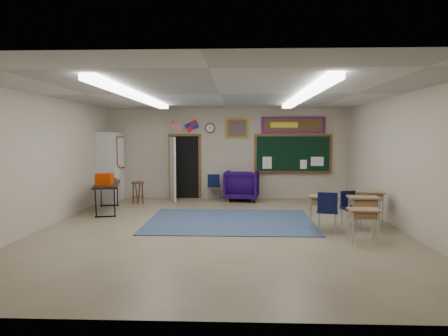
{
  "coord_description": "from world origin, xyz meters",
  "views": [
    {
      "loc": [
        0.42,
        -8.81,
        2.07
      ],
      "look_at": [
        0.03,
        1.5,
        1.25
      ],
      "focal_mm": 32.0,
      "sensor_mm": 36.0,
      "label": 1
    }
  ],
  "objects_px": {
    "student_desk_front_right": "(369,206)",
    "wooden_stool": "(138,193)",
    "wingback_armchair": "(242,185)",
    "folding_table": "(107,196)",
    "student_desk_front_left": "(323,211)"
  },
  "relations": [
    {
      "from": "student_desk_front_left",
      "to": "wooden_stool",
      "type": "relative_size",
      "value": 1.13
    },
    {
      "from": "wingback_armchair",
      "to": "folding_table",
      "type": "distance_m",
      "value": 4.25
    },
    {
      "from": "student_desk_front_right",
      "to": "wooden_stool",
      "type": "height_order",
      "value": "student_desk_front_right"
    },
    {
      "from": "student_desk_front_left",
      "to": "wooden_stool",
      "type": "height_order",
      "value": "student_desk_front_left"
    },
    {
      "from": "wingback_armchair",
      "to": "student_desk_front_right",
      "type": "xyz_separation_m",
      "value": [
        2.97,
        -3.43,
        -0.04
      ]
    },
    {
      "from": "wingback_armchair",
      "to": "wooden_stool",
      "type": "height_order",
      "value": "wingback_armchair"
    },
    {
      "from": "student_desk_front_right",
      "to": "folding_table",
      "type": "distance_m",
      "value": 6.84
    },
    {
      "from": "wingback_armchair",
      "to": "student_desk_front_right",
      "type": "distance_m",
      "value": 4.53
    },
    {
      "from": "wingback_armchair",
      "to": "student_desk_front_left",
      "type": "distance_m",
      "value": 4.37
    },
    {
      "from": "folding_table",
      "to": "wooden_stool",
      "type": "distance_m",
      "value": 1.36
    },
    {
      "from": "wingback_armchair",
      "to": "student_desk_front_left",
      "type": "xyz_separation_m",
      "value": [
        1.78,
        -3.99,
        -0.06
      ]
    },
    {
      "from": "student_desk_front_right",
      "to": "folding_table",
      "type": "relative_size",
      "value": 0.4
    },
    {
      "from": "student_desk_front_left",
      "to": "folding_table",
      "type": "distance_m",
      "value": 5.85
    },
    {
      "from": "student_desk_front_right",
      "to": "wooden_stool",
      "type": "distance_m",
      "value": 6.71
    },
    {
      "from": "wingback_armchair",
      "to": "wooden_stool",
      "type": "distance_m",
      "value": 3.3
    }
  ]
}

